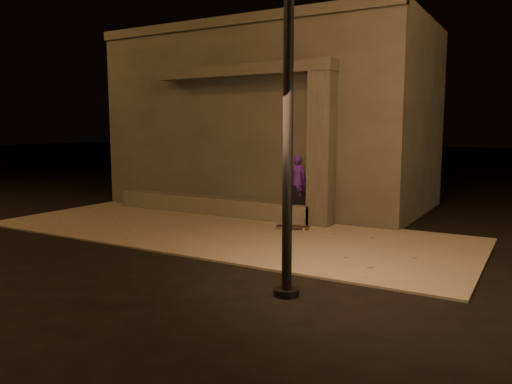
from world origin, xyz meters
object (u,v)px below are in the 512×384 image
Objects in this scene: skateboarder at (298,180)px; backpack at (298,198)px; skateboard at (293,226)px; column at (322,150)px.

backpack is (0.02, 0.00, -0.44)m from skateboarder.
skateboard is at bearing 109.97° from skateboarder.
backpack is at bearing 91.25° from skateboard.
skateboarder is at bearing 160.42° from backpack.
column is 4.60× the size of skateboard.
skateboarder is 0.44m from backpack.
column is at bearing -19.58° from backpack.
skateboarder is (-0.62, 0.00, -0.75)m from column.
skateboarder is at bearing 180.00° from column.
skateboarder reaches higher than backpack.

